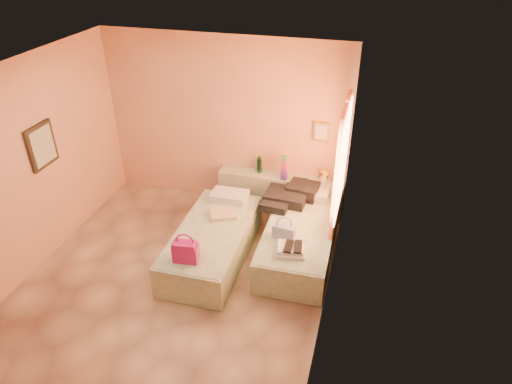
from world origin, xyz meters
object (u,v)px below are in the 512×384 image
at_px(bed_left, 213,243).
at_px(green_book, 303,181).
at_px(blue_handbag, 284,232).
at_px(bed_right, 300,240).
at_px(water_bottle, 259,165).
at_px(magenta_handbag, 186,251).
at_px(towel_stack, 291,250).
at_px(headboard_ledge, 280,194).
at_px(flower_vase, 324,174).

xyz_separation_m(bed_left, green_book, (1.03, 1.39, 0.42)).
bearing_deg(blue_handbag, bed_right, 69.12).
relative_size(bed_right, green_book, 11.08).
height_order(bed_right, green_book, green_book).
bearing_deg(water_bottle, magenta_handbag, -99.17).
relative_size(bed_left, green_book, 11.08).
bearing_deg(bed_left, towel_stack, -12.04).
bearing_deg(magenta_handbag, blue_handbag, 28.28).
xyz_separation_m(bed_right, green_book, (-0.16, 0.98, 0.42)).
xyz_separation_m(headboard_ledge, magenta_handbag, (-0.73, -2.19, 0.32)).
bearing_deg(water_bottle, towel_stack, -62.51).
relative_size(headboard_ledge, magenta_handbag, 6.53).
xyz_separation_m(headboard_ledge, blue_handbag, (0.36, -1.39, 0.27)).
relative_size(bed_left, flower_vase, 8.28).
relative_size(flower_vase, towel_stack, 0.69).
bearing_deg(bed_right, water_bottle, 128.80).
relative_size(bed_left, towel_stack, 5.71).
bearing_deg(bed_left, magenta_handbag, -96.51).
relative_size(bed_right, water_bottle, 7.28).
bearing_deg(flower_vase, towel_stack, -95.17).
relative_size(headboard_ledge, flower_vase, 8.48).
distance_m(headboard_ledge, bed_left, 1.60).
relative_size(bed_right, magenta_handbag, 6.37).
distance_m(bed_left, bed_right, 1.25).
xyz_separation_m(magenta_handbag, towel_stack, (1.26, 0.49, -0.10)).
relative_size(bed_left, water_bottle, 7.28).
bearing_deg(bed_right, headboard_ledge, 115.69).
height_order(bed_right, blue_handbag, blue_handbag).
xyz_separation_m(flower_vase, towel_stack, (-0.16, -1.73, -0.22)).
distance_m(bed_right, blue_handbag, 0.52).
bearing_deg(flower_vase, bed_left, -131.92).
xyz_separation_m(green_book, blue_handbag, (-0.01, -1.33, -0.07)).
bearing_deg(water_bottle, bed_right, -50.32).
bearing_deg(bed_right, green_book, 98.22).
relative_size(water_bottle, blue_handbag, 0.90).
distance_m(bed_right, towel_stack, 0.71).
bearing_deg(towel_stack, blue_handbag, 118.80).
height_order(headboard_ledge, towel_stack, headboard_ledge).
xyz_separation_m(water_bottle, blue_handbag, (0.73, -1.43, -0.19)).
bearing_deg(green_book, flower_vase, -3.48).
relative_size(headboard_ledge, bed_left, 1.02).
height_order(water_bottle, towel_stack, water_bottle).
height_order(green_book, magenta_handbag, magenta_handbag).
distance_m(headboard_ledge, blue_handbag, 1.46).
bearing_deg(water_bottle, flower_vase, 0.08).
xyz_separation_m(headboard_ledge, towel_stack, (0.52, -1.69, 0.23)).
relative_size(headboard_ledge, blue_handbag, 6.72).
height_order(bed_left, green_book, green_book).
height_order(bed_right, flower_vase, flower_vase).
xyz_separation_m(water_bottle, flower_vase, (1.05, 0.00, -0.02)).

